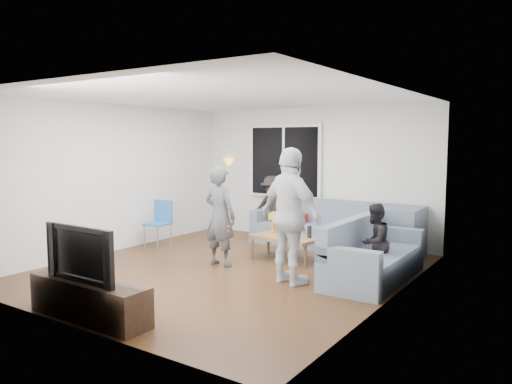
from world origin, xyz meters
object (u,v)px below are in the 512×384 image
Objects in this scene: sofa_back_section at (313,223)px; tv_console at (89,300)px; sofa_right_section at (374,250)px; spectator_right at (374,242)px; coffee_table at (286,248)px; side_chair at (157,224)px; floor_lamp at (231,194)px; player_right at (291,216)px; player_left at (220,216)px; television at (88,253)px; spectator_back at (272,208)px.

sofa_back_section reaches higher than tv_console.
sofa_back_section and sofa_right_section have the same top height.
tv_console is at bearing -22.30° from spectator_right.
side_chair reaches higher than coffee_table.
floor_lamp reaches higher than spectator_right.
player_right is at bearing -18.36° from side_chair.
coffee_table is 1.55m from player_right.
player_left is at bearing 103.55° from sofa_right_section.
side_chair is (-2.31, -1.72, 0.01)m from sofa_back_section.
coffee_table is at bearing -83.49° from sofa_back_section.
television is at bearing 147.36° from sofa_right_section.
television is at bearing -63.31° from side_chair.
floor_lamp is at bearing 166.88° from sofa_back_section.
player_left is at bearing -65.89° from spectator_right.
television is (-2.06, -3.22, 0.32)m from sofa_right_section.
tv_console is (-2.06, -3.22, -0.20)m from sofa_right_section.
sofa_right_section is (1.76, -1.55, 0.00)m from sofa_back_section.
sofa_right_section reaches higher than tv_console.
floor_lamp reaches higher than television.
player_left reaches higher than television.
spectator_back is (-1.80, 2.41, -0.30)m from player_right.
coffee_table is 1.69m from spectator_right.
tv_console is (0.25, -2.66, -0.57)m from player_left.
spectator_right reaches higher than tv_console.
sofa_back_section is 1.44× the size of tv_console.
sofa_right_section is at bearing 57.36° from tv_console.
spectator_right is at bearing 0.00° from sofa_right_section.
spectator_back is at bearing -76.80° from player_left.
player_left reaches higher than floor_lamp.
floor_lamp reaches higher than side_chair.
player_left is (1.76, -2.65, 0.01)m from floor_lamp.
sofa_back_section is at bearing -120.91° from spectator_right.
side_chair is at bearing -90.00° from floor_lamp.
player_right is 1.72× the size of spectator_right.
spectator_right is (2.31, 0.57, -0.24)m from player_left.
spectator_right is 1.02× the size of television.
side_chair is 0.46× the size of player_right.
player_right is 1.28m from spectator_right.
floor_lamp is 3.18m from player_left.
sofa_right_section is 1.84× the size of spectator_right.
sofa_right_section is at bearing 10.22° from spectator_right.
spectator_right is 3.84m from television.
television reaches higher than sofa_right_section.
player_right is 1.47× the size of spectator_back.
player_left is 1.44× the size of spectator_right.
spectator_back is (-1.06, 1.26, 0.44)m from coffee_table.
sofa_back_section is 2.88m from side_chair.
floor_lamp is 1.43× the size of spectator_right.
spectator_back reaches higher than sofa_right_section.
player_right reaches higher than player_left.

